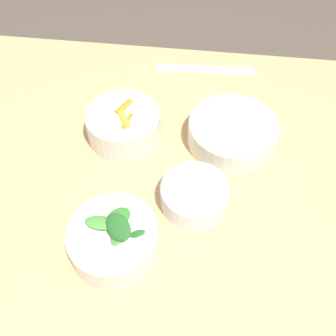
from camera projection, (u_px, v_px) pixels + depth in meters
name	position (u px, v px, depth m)	size (l,w,h in m)	color
ground_plane	(148.00, 306.00, 1.32)	(10.00, 10.00, 0.00)	#4C4238
dining_table	(136.00, 214.00, 0.83)	(1.17, 0.97, 0.72)	tan
bowl_carrots	(124.00, 124.00, 0.81)	(0.16, 0.16, 0.07)	silver
bowl_greens	(114.00, 238.00, 0.64)	(0.16, 0.16, 0.09)	silver
bowl_beans_hotdog	(232.00, 132.00, 0.81)	(0.19, 0.19, 0.06)	silver
bowl_cookies	(195.00, 194.00, 0.71)	(0.13, 0.13, 0.05)	silver
ruler	(205.00, 70.00, 0.98)	(0.26, 0.04, 0.00)	#EFB7C6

